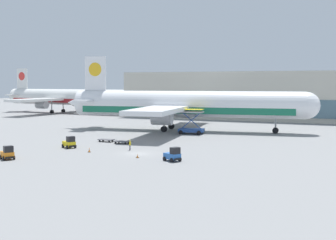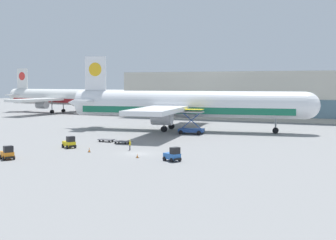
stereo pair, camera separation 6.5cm
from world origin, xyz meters
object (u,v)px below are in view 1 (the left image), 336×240
Objects in this scene: scissor_lift_loader at (191,125)px; traffic_cone_near at (137,156)px; baggage_tug_far at (8,153)px; baggage_tug_foreground at (69,143)px; traffic_cone_far at (89,150)px; baggage_dolly_second at (122,142)px; airplane_main at (182,105)px; airplane_distant at (64,98)px; baggage_tug_mid at (173,155)px; baggage_dolly_lead at (106,140)px; ground_crew_near at (130,144)px.

scissor_lift_loader is 10.00× the size of traffic_cone_near.
baggage_tug_foreground is at bearing 117.42° from baggage_tug_far.
traffic_cone_far is at bearing 170.01° from traffic_cone_near.
baggage_dolly_second is at bearing 127.68° from traffic_cone_near.
airplane_main is 72.10m from airplane_distant.
baggage_tug_far is 18.45m from traffic_cone_near.
traffic_cone_far is (0.35, -10.99, -0.02)m from baggage_dolly_second.
airplane_distant is 90.02m from baggage_tug_foreground.
baggage_tug_mid is at bearing 52.59° from baggage_tug_far.
traffic_cone_near is (15.08, -4.29, -0.60)m from baggage_tug_foreground.
baggage_dolly_lead is at bearing 162.65° from baggage_dolly_second.
airplane_main is at bearing 74.67° from baggage_dolly_lead.
ground_crew_near is (-0.39, -26.24, -1.02)m from scissor_lift_loader.
baggage_tug_foreground is 15.69m from traffic_cone_near.
baggage_tug_far is 22.47m from baggage_dolly_second.
traffic_cone_far is at bearing -100.37° from airplane_main.
scissor_lift_loader is 1.50× the size of baggage_dolly_second.
baggage_dolly_lead is 12.80m from traffic_cone_far.
baggage_tug_mid is at bearing -143.65° from ground_crew_near.
traffic_cone_far is (4.34, -12.04, -0.02)m from baggage_dolly_lead.
baggage_tug_mid is 5.02× the size of traffic_cone_near.
baggage_dolly_lead is at bearing -44.85° from airplane_distant.
baggage_tug_far is at bearing -114.88° from scissor_lift_loader.
baggage_tug_foreground and baggage_tug_mid have the same top height.
baggage_tug_mid is at bearing -42.83° from baggage_dolly_second.
airplane_distant is at bearing 137.45° from scissor_lift_loader.
airplane_main is 40.95m from baggage_tug_mid.
baggage_tug_foreground is 5.02× the size of traffic_cone_near.
scissor_lift_loader reaches higher than traffic_cone_far.
baggage_tug_far is 5.03× the size of traffic_cone_near.
baggage_dolly_lead is 2.19× the size of ground_crew_near.
scissor_lift_loader reaches higher than ground_crew_near.
ground_crew_near is at bearing -42.17° from baggage_dolly_lead.
baggage_tug_far reaches higher than traffic_cone_near.
airplane_distant is 107.47m from baggage_tug_mid.
baggage_tug_mid reaches higher than traffic_cone_far.
scissor_lift_loader is at bearing 96.20° from baggage_tug_foreground.
baggage_dolly_second is (5.32, 8.36, -0.49)m from baggage_tug_foreground.
baggage_dolly_second is 10.99m from traffic_cone_far.
scissor_lift_loader is 1.99× the size of baggage_tug_far.
airplane_distant is at bearing 132.37° from traffic_cone_near.
airplane_distant is 19.50× the size of baggage_tug_mid.
baggage_dolly_lead is at bearing -111.48° from airplane_main.
baggage_dolly_second is at bearing -114.49° from scissor_lift_loader.
ground_crew_near is 3.05× the size of traffic_cone_near.
ground_crew_near is at bearing -43.78° from airplane_distant.
baggage_dolly_lead is at bearing -125.84° from scissor_lift_loader.
ground_crew_near is 2.29× the size of traffic_cone_far.
scissor_lift_loader is at bearing 134.15° from baggage_tug_mid.
baggage_tug_mid is 3.77× the size of traffic_cone_far.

